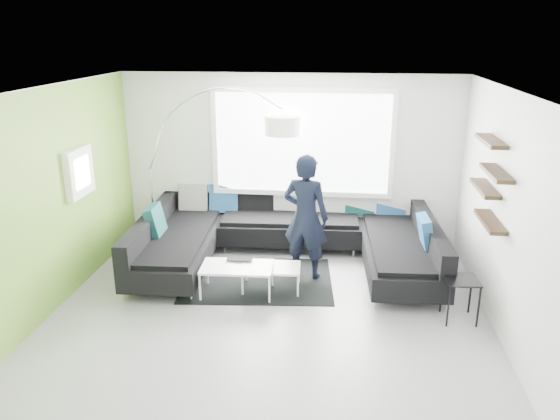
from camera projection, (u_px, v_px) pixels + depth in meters
The scene contains 9 objects.
ground at pixel (270, 310), 7.03m from camera, with size 5.50×5.50×0.00m, color gray.
room_shell at pixel (275, 170), 6.65m from camera, with size 5.54×5.04×2.82m.
sectional_sofa at pixel (287, 241), 8.19m from camera, with size 4.48×2.90×0.94m.
rug at pixel (258, 280), 7.87m from camera, with size 2.11×1.54×0.01m, color black.
coffee_table at pixel (254, 278), 7.47m from camera, with size 1.24×0.72×0.41m, color silver.
arc_lamp at pixel (149, 169), 8.70m from camera, with size 2.44×0.68×2.63m, color white, non-canonical shape.
side_table at pixel (460, 299), 6.72m from camera, with size 0.40×0.40×0.55m, color black.
person at pixel (306, 217), 7.73m from camera, with size 0.76×0.60×1.82m, color black.
laptop at pixel (239, 261), 7.47m from camera, with size 0.37×0.24×0.03m, color black.
Camera 1 is at (0.85, -6.21, 3.43)m, focal length 35.00 mm.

